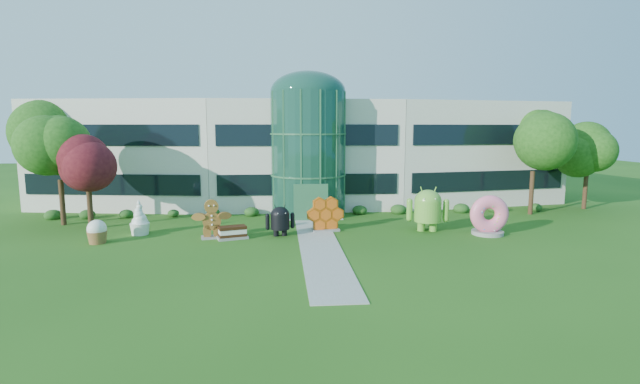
{
  "coord_description": "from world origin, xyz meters",
  "views": [
    {
      "loc": [
        -2.34,
        -25.48,
        7.04
      ],
      "look_at": [
        0.43,
        6.0,
        2.6
      ],
      "focal_mm": 26.0,
      "sensor_mm": 36.0,
      "label": 1
    }
  ],
  "objects_px": {
    "android_green": "(428,207)",
    "gingerbread": "(212,219)",
    "donut": "(488,215)",
    "android_black": "(280,219)"
  },
  "relations": [
    {
      "from": "android_black",
      "to": "gingerbread",
      "type": "height_order",
      "value": "gingerbread"
    },
    {
      "from": "android_green",
      "to": "gingerbread",
      "type": "bearing_deg",
      "value": -166.79
    },
    {
      "from": "android_green",
      "to": "android_black",
      "type": "distance_m",
      "value": 10.04
    },
    {
      "from": "android_black",
      "to": "donut",
      "type": "xyz_separation_m",
      "value": [
        13.66,
        -0.81,
        0.2
      ]
    },
    {
      "from": "android_black",
      "to": "gingerbread",
      "type": "bearing_deg",
      "value": 171.75
    },
    {
      "from": "android_green",
      "to": "gingerbread",
      "type": "height_order",
      "value": "android_green"
    },
    {
      "from": "android_green",
      "to": "gingerbread",
      "type": "xyz_separation_m",
      "value": [
        -14.35,
        -0.77,
        -0.41
      ]
    },
    {
      "from": "donut",
      "to": "android_green",
      "type": "bearing_deg",
      "value": 163.89
    },
    {
      "from": "donut",
      "to": "gingerbread",
      "type": "relative_size",
      "value": 0.98
    },
    {
      "from": "gingerbread",
      "to": "android_green",
      "type": "bearing_deg",
      "value": -8.0
    }
  ]
}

